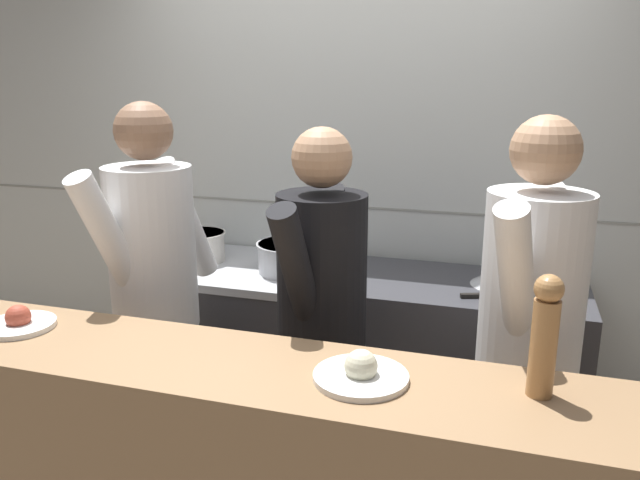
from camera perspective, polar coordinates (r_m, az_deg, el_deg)
The scene contains 13 objects.
wall_back_tiled at distance 3.41m, azimuth 3.42°, elevation 5.61°, with size 8.00×0.06×2.60m.
oven_range at distance 3.46m, azimuth -7.14°, elevation -9.24°, with size 1.04×0.71×0.88m.
prep_counter at distance 3.20m, azimuth 12.24°, elevation -11.54°, with size 1.17×0.65×0.89m.
stock_pot at distance 3.40m, azimuth -10.90°, elevation -0.49°, with size 0.27×0.27×0.16m.
sauce_pot at distance 3.15m, azimuth -2.65°, elevation -1.50°, with size 0.35×0.35×0.15m.
mixing_bowl_steel at distance 3.05m, azimuth 16.37°, elevation -3.21°, with size 0.30×0.30×0.08m.
chefs_knife at distance 2.87m, azimuth 15.37°, elevation -4.98°, with size 0.33×0.14×0.02m.
plated_dish_main at distance 2.35m, azimuth -25.83°, elevation -6.78°, with size 0.24×0.24×0.08m.
plated_dish_appetiser at distance 1.79m, azimuth 3.75°, elevation -12.01°, with size 0.27×0.27×0.09m.
pepper_mill at distance 1.74m, azimuth 19.85°, elevation -8.04°, with size 0.08×0.08×0.34m.
chef_head_cook at distance 2.71m, azimuth -14.86°, elevation -4.44°, with size 0.43×0.76×1.75m.
chef_sous at distance 2.41m, azimuth 0.16°, elevation -7.48°, with size 0.38×0.73×1.67m.
chef_line at distance 2.32m, azimuth 18.52°, elevation -8.41°, with size 0.44×0.75×1.73m.
Camera 1 is at (0.80, -1.86, 1.85)m, focal length 35.00 mm.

